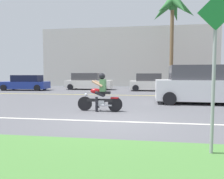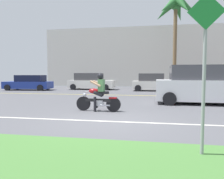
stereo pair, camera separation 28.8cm
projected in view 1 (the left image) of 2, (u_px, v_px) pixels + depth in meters
The scene contains 12 objects.
ground at pixel (122, 107), 9.82m from camera, with size 56.00×30.00×0.04m, color #545459.
lane_line_near at pixel (112, 121), 6.68m from camera, with size 50.40×0.12×0.01m, color silver.
lane_line_far at pixel (130, 95), 15.05m from camera, with size 50.40×0.12×0.01m, color yellow.
motorcyclist at pixel (100, 95), 8.50m from camera, with size 1.83×0.60×1.53m.
suv_nearby at pixel (201, 85), 10.80m from camera, with size 4.70×2.27×1.93m.
parked_car_0 at pixel (26, 83), 19.83m from camera, with size 4.43×2.18×1.41m.
parked_car_1 at pixel (88, 82), 20.82m from camera, with size 4.47×1.97×1.60m.
parked_car_2 at pixel (150, 83), 19.13m from camera, with size 3.76×1.88×1.56m.
parked_car_3 at pixel (209, 84), 18.62m from camera, with size 4.19×1.98×1.42m.
palm_tree_0 at pixel (173, 12), 20.83m from camera, with size 4.52×4.61×9.08m.
street_sign at pixel (214, 60), 3.71m from camera, with size 0.62×0.06×2.86m.
building_far at pixel (128, 58), 27.48m from camera, with size 21.29×4.00×7.15m, color beige.
Camera 1 is at (0.94, -6.70, 1.48)m, focal length 34.11 mm.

